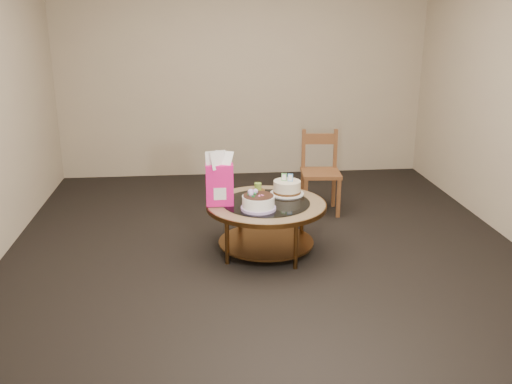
{
  "coord_description": "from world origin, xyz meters",
  "views": [
    {
      "loc": [
        -0.54,
        -4.52,
        2.02
      ],
      "look_at": [
        -0.09,
        0.02,
        0.55
      ],
      "focal_mm": 40.0,
      "sensor_mm": 36.0,
      "label": 1
    }
  ],
  "objects": [
    {
      "name": "ground",
      "position": [
        0.0,
        0.0,
        0.0
      ],
      "size": [
        5.0,
        5.0,
        0.0
      ],
      "primitive_type": "plane",
      "color": "black",
      "rests_on": "ground"
    },
    {
      "name": "room_walls",
      "position": [
        0.0,
        0.0,
        1.54
      ],
      "size": [
        4.52,
        5.02,
        2.61
      ],
      "color": "tan",
      "rests_on": "ground"
    },
    {
      "name": "coffee_table",
      "position": [
        0.0,
        -0.0,
        0.38
      ],
      "size": [
        1.02,
        1.02,
        0.46
      ],
      "color": "brown",
      "rests_on": "ground"
    },
    {
      "name": "decorated_cake",
      "position": [
        -0.09,
        -0.17,
        0.51
      ],
      "size": [
        0.29,
        0.29,
        0.17
      ],
      "rotation": [
        0.0,
        0.0,
        0.07
      ],
      "color": "#AF95D2",
      "rests_on": "coffee_table"
    },
    {
      "name": "dining_chair",
      "position": [
        0.68,
        1.01,
        0.42
      ],
      "size": [
        0.42,
        0.42,
        0.84
      ],
      "rotation": [
        0.0,
        0.0,
        -0.08
      ],
      "color": "brown",
      "rests_on": "ground"
    },
    {
      "name": "gift_bag",
      "position": [
        -0.39,
        -0.01,
        0.68
      ],
      "size": [
        0.23,
        0.16,
        0.45
      ],
      "rotation": [
        0.0,
        0.0,
        -0.0
      ],
      "color": "#E7157D",
      "rests_on": "coffee_table"
    },
    {
      "name": "pillar_candle",
      "position": [
        -0.04,
        0.29,
        0.49
      ],
      "size": [
        0.12,
        0.12,
        0.09
      ],
      "rotation": [
        0.0,
        0.0,
        0.15
      ],
      "color": "#D4BA57",
      "rests_on": "coffee_table"
    },
    {
      "name": "cream_cake",
      "position": [
        0.21,
        0.2,
        0.52
      ],
      "size": [
        0.3,
        0.3,
        0.19
      ],
      "rotation": [
        0.0,
        0.0,
        -0.34
      ],
      "color": "white",
      "rests_on": "coffee_table"
    }
  ]
}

